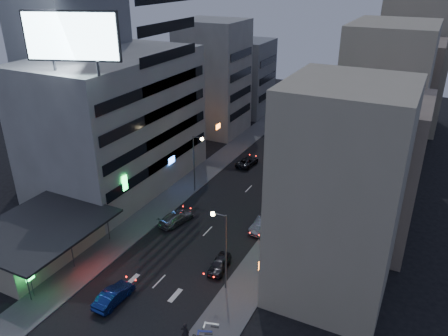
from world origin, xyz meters
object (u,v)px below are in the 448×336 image
Objects in this scene: parked_car_right_near at (219,264)px; parked_car_left at (247,162)px; road_car_silver at (176,218)px; scooter_blue at (213,326)px; parked_car_right_mid at (263,224)px; person at (185,333)px; scooter_black_b at (209,331)px; parked_car_right_far at (312,161)px; scooter_silver_b at (220,319)px; road_car_blue at (114,296)px.

parked_car_left is (-7.80, 24.82, -0.01)m from parked_car_right_near.
road_car_silver reaches higher than scooter_blue.
parked_car_right_mid reaches higher than parked_car_left.
parked_car_left is 2.42× the size of scooter_blue.
person is (0.70, -18.73, 0.33)m from parked_car_right_mid.
parked_car_right_mid reaches higher than scooter_black_b.
road_car_silver is at bearing -106.85° from parked_car_right_far.
parked_car_right_mid is at bearing -98.64° from person.
parked_car_right_mid is at bearing -8.36° from scooter_black_b.
scooter_silver_b is (2.31, -36.05, 0.00)m from parked_car_right_far.
parked_car_right_near is at bearing -126.15° from road_car_blue.
parked_car_right_near is 10.73m from road_car_blue.
parked_car_right_mid is at bearing -84.16° from parked_car_right_far.
person reaches higher than parked_car_left.
scooter_black_b is at bearing -149.78° from person.
parked_car_right_near is 8.42m from scooter_blue.
road_car_silver reaches higher than parked_car_right_near.
person is (9.66, -34.56, 0.44)m from parked_car_left.
scooter_blue is (3.32, -7.73, 0.05)m from parked_car_right_near.
parked_car_right_near reaches higher than parked_car_left.
parked_car_left is 35.09m from scooter_black_b.
road_car_blue is (1.33, -33.37, 0.09)m from parked_car_left.
parked_car_left is at bearing 126.39° from parked_car_right_mid.
scooter_black_b is 1.04× the size of scooter_silver_b.
parked_car_right_near reaches higher than scooter_blue.
scooter_blue is (11.12, -32.55, 0.06)m from parked_car_left.
parked_car_right_near is at bearing 6.06° from scooter_black_b.
road_car_blue is 9.81m from scooter_black_b.
person reaches higher than parked_car_right_mid.
parked_car_right_near is 9.93m from person.
parked_car_left is at bearing -86.73° from road_car_blue.
parked_car_left is 0.95× the size of road_car_silver.
scooter_blue is at bearing -174.24° from road_car_blue.
parked_car_right_mid is 16.86m from scooter_blue.
parked_car_right_mid is 17.58m from scooter_black_b.
parked_car_right_mid is 0.94× the size of road_car_silver.
parked_car_left is 34.40m from scooter_blue.
parked_car_right_near is 0.84× the size of parked_car_right_mid.
road_car_blue is 2.26× the size of scooter_silver_b.
scooter_silver_b is at bearing 146.26° from road_car_silver.
scooter_blue reaches higher than parked_car_left.
parked_car_left is 33.40m from road_car_blue.
scooter_blue is at bearing 155.20° from scooter_silver_b.
scooter_silver_b is (0.13, 1.67, -0.03)m from scooter_black_b.
person is at bearing 115.52° from scooter_black_b.
road_car_blue is 8.43m from person.
parked_car_right_far is (0.00, 20.28, -0.03)m from parked_car_right_mid.
person is (10.56, -15.43, 0.38)m from road_car_silver.
person is at bearing -85.47° from parked_car_right_near.
parked_car_right_far reaches higher than parked_car_left.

